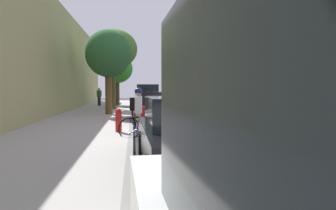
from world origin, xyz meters
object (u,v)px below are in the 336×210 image
Objects in this scene: street_tree_far_end at (108,54)px; street_tree_mid_block at (114,49)px; street_tree_near_cyclist at (117,69)px; parked_sedan_green_nearest at (144,98)px; parked_suv_dark_blue_second at (147,96)px; parked_sedan_red_mid at (152,108)px; fire_hydrant at (119,120)px; cyclist_with_backpack at (138,107)px; bicycle_at_curb at (145,127)px; pedestrian_on_phone at (99,96)px; parked_sedan_black_far at (186,135)px.

street_tree_mid_block is at bearing -90.00° from street_tree_far_end.
street_tree_near_cyclist is at bearing -90.00° from street_tree_mid_block.
parked_suv_dark_blue_second is at bearing 90.39° from parked_sedan_green_nearest.
street_tree_far_end is at bearing -58.03° from parked_sedan_red_mid.
street_tree_mid_block is 7.09× the size of fire_hydrant.
parked_sedan_red_mid is 2.60× the size of cyclist_with_backpack.
fire_hydrant is at bearing -38.63° from bicycle_at_curb.
parked_sedan_green_nearest is 0.99× the size of parked_sedan_red_mid.
pedestrian_on_phone is (4.09, 3.15, 0.28)m from parked_sedan_green_nearest.
parked_sedan_black_far is 5.28× the size of fire_hydrant.
parked_sedan_green_nearest is 2.52× the size of bicycle_at_curb.
cyclist_with_backpack is 8.59m from street_tree_far_end.
street_tree_far_end reaches higher than street_tree_near_cyclist.
fire_hydrant is (-0.93, 18.01, -2.86)m from street_tree_near_cyclist.
cyclist_with_backpack is 0.37× the size of street_tree_near_cyclist.
parked_suv_dark_blue_second reaches higher than parked_sedan_red_mid.
street_tree_near_cyclist reaches higher than parked_sedan_green_nearest.
street_tree_far_end is at bearing -78.72° from parked_sedan_black_far.
street_tree_near_cyclist is (2.34, -14.00, 2.68)m from parked_sedan_red_mid.
bicycle_at_curb is 1.16m from fire_hydrant.
street_tree_near_cyclist is (2.53, 2.30, 2.68)m from parked_sedan_green_nearest.
pedestrian_on_phone is (3.16, -17.42, -0.02)m from cyclist_with_backpack.
cyclist_with_backpack is at bearing 101.27° from street_tree_far_end.
pedestrian_on_phone reaches higher than fire_hydrant.
street_tree_mid_block reaches higher than fire_hydrant.
street_tree_near_cyclist reaches higher than parked_suv_dark_blue_second.
parked_sedan_green_nearest is at bearing -137.79° from street_tree_near_cyclist.
parked_suv_dark_blue_second is at bearing 125.40° from street_tree_near_cyclist.
pedestrian_on_phone is (3.90, -13.15, 0.28)m from parked_sedan_red_mid.
cyclist_with_backpack reaches higher than fire_hydrant.
street_tree_mid_block reaches higher than parked_suv_dark_blue_second.
cyclist_with_backpack reaches higher than parked_sedan_green_nearest.
street_tree_near_cyclist is at bearing -87.05° from fire_hydrant.
parked_sedan_red_mid is at bearing -88.84° from parked_sedan_black_far.
street_tree_mid_block is 5.09m from street_tree_far_end.
bicycle_at_curb is at bearing 87.16° from parked_suv_dark_blue_second.
parked_sedan_red_mid is at bearing 89.32° from parked_sedan_green_nearest.
street_tree_mid_block is (1.82, -13.48, 4.20)m from bicycle_at_curb.
bicycle_at_curb is at bearing 100.72° from pedestrian_on_phone.
parked_sedan_black_far is 0.74× the size of street_tree_mid_block.
bicycle_at_curb is at bearing 83.78° from parked_sedan_red_mid.
street_tree_mid_block reaches higher than street_tree_far_end.
parked_sedan_red_mid is 13.72m from pedestrian_on_phone.
street_tree_mid_block is 1.19× the size of street_tree_far_end.
cyclist_with_backpack is (0.23, -0.45, 0.66)m from bicycle_at_curb.
parked_sedan_black_far is at bearing 101.28° from street_tree_far_end.
cyclist_with_backpack is 0.86m from fire_hydrant.
parked_sedan_green_nearest is at bearing -101.40° from street_tree_far_end.
street_tree_far_end reaches higher than parked_sedan_red_mid.
fire_hydrant is (1.59, -4.86, -0.18)m from parked_sedan_black_far.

